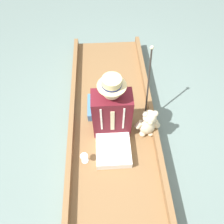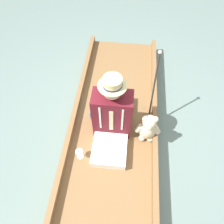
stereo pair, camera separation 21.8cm
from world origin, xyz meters
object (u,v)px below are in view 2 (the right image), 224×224
Objects in this scene: wine_glass at (79,153)px; seated_person at (112,118)px; walking_cane at (155,83)px; teddy_bear at (148,129)px.

seated_person is at bearing -133.34° from wine_glass.
walking_cane is (-0.45, -0.41, 0.18)m from seated_person.
teddy_bear is (-0.42, 0.02, -0.13)m from seated_person.
wine_glass is 1.17m from walking_cane.
walking_cane reaches higher than teddy_bear.
wine_glass is at bearing 44.11° from walking_cane.
teddy_bear is 0.53m from walking_cane.
teddy_bear reaches higher than wine_glass.
walking_cane is at bearing -135.89° from wine_glass.
seated_person reaches higher than teddy_bear.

